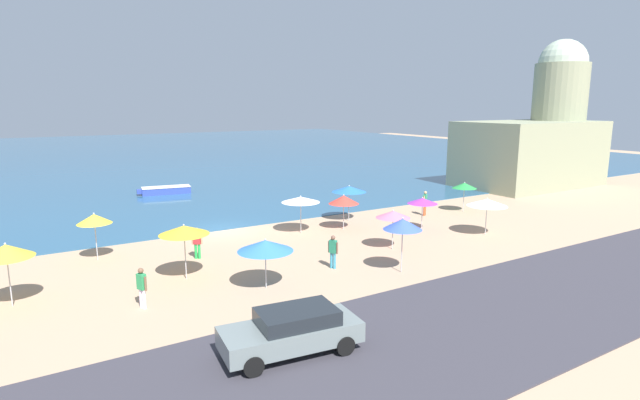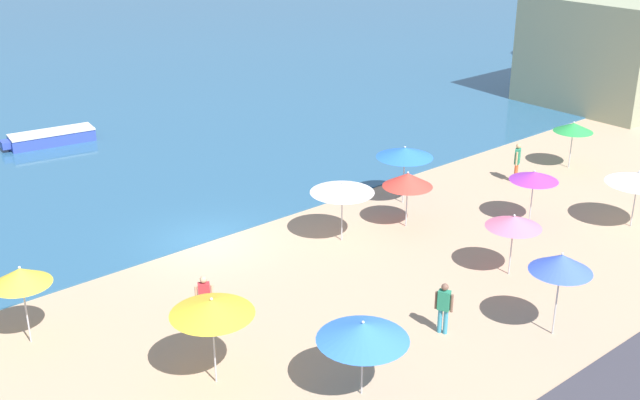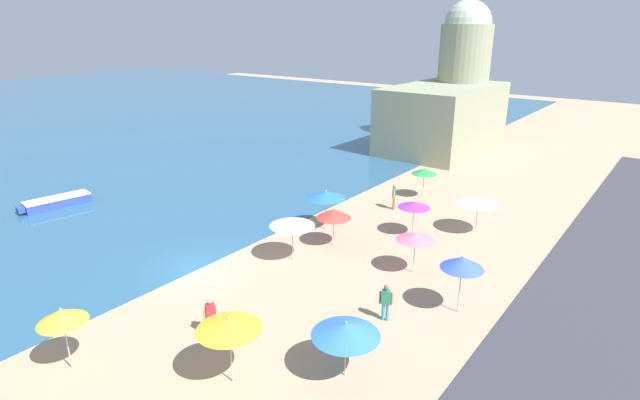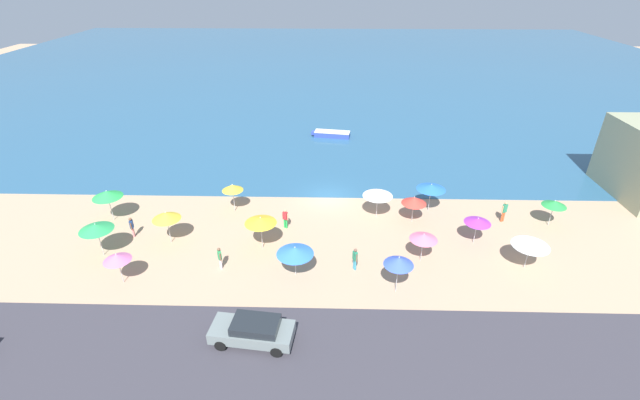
{
  "view_description": "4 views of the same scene",
  "coord_description": "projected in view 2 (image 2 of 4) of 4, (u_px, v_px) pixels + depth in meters",
  "views": [
    {
      "loc": [
        -11.07,
        -29.9,
        8.04
      ],
      "look_at": [
        7.47,
        0.18,
        1.21
      ],
      "focal_mm": 28.0,
      "sensor_mm": 36.0,
      "label": 1
    },
    {
      "loc": [
        -14.56,
        -23.71,
        13.0
      ],
      "look_at": [
        3.43,
        -2.52,
        1.61
      ],
      "focal_mm": 45.0,
      "sensor_mm": 36.0,
      "label": 2
    },
    {
      "loc": [
        -14.48,
        -19.05,
        11.96
      ],
      "look_at": [
        10.03,
        -0.38,
        1.12
      ],
      "focal_mm": 28.0,
      "sensor_mm": 36.0,
      "label": 3
    },
    {
      "loc": [
        0.14,
        -33.39,
        18.4
      ],
      "look_at": [
        -0.67,
        -2.15,
        0.96
      ],
      "focal_mm": 24.0,
      "sensor_mm": 36.0,
      "label": 4
    }
  ],
  "objects": [
    {
      "name": "beach_umbrella_9",
      "position": [
        212.0,
        307.0,
        21.17
      ],
      "size": [
        2.3,
        2.3,
        2.63
      ],
      "color": "#B2B2B7",
      "rests_on": "ground_plane"
    },
    {
      "name": "beach_umbrella_1",
      "position": [
        405.0,
        152.0,
        33.18
      ],
      "size": [
        2.38,
        2.38,
        2.52
      ],
      "color": "#B2B2B7",
      "rests_on": "ground_plane"
    },
    {
      "name": "bather_4",
      "position": [
        444.0,
        305.0,
        24.05
      ],
      "size": [
        0.35,
        0.53,
        1.68
      ],
      "color": "teal",
      "rests_on": "ground_plane"
    },
    {
      "name": "beach_umbrella_10",
      "position": [
        21.0,
        276.0,
        23.09
      ],
      "size": [
        1.74,
        1.74,
        2.53
      ],
      "color": "#B2B2B7",
      "rests_on": "ground_plane"
    },
    {
      "name": "beach_umbrella_8",
      "position": [
        561.0,
        263.0,
        23.45
      ],
      "size": [
        1.87,
        1.87,
        2.74
      ],
      "color": "#B2B2B7",
      "rests_on": "ground_plane"
    },
    {
      "name": "bather_2",
      "position": [
        204.0,
        298.0,
        24.51
      ],
      "size": [
        0.51,
        0.37,
        1.67
      ],
      "color": "green",
      "rests_on": "ground_plane"
    },
    {
      "name": "ground_plane",
      "position": [
        208.0,
        242.0,
        30.37
      ],
      "size": [
        160.0,
        160.0,
        0.0
      ],
      "primitive_type": "plane",
      "color": "tan"
    },
    {
      "name": "beach_umbrella_2",
      "position": [
        514.0,
        222.0,
        27.23
      ],
      "size": [
        1.93,
        1.93,
        2.26
      ],
      "color": "#B2B2B7",
      "rests_on": "ground_plane"
    },
    {
      "name": "beach_umbrella_14",
      "position": [
        342.0,
        188.0,
        29.75
      ],
      "size": [
        2.42,
        2.42,
        2.39
      ],
      "color": "#B2B2B7",
      "rests_on": "ground_plane"
    },
    {
      "name": "beach_umbrella_7",
      "position": [
        363.0,
        331.0,
        20.82
      ],
      "size": [
        2.47,
        2.47,
        2.26
      ],
      "color": "#B2B2B7",
      "rests_on": "ground_plane"
    },
    {
      "name": "beach_umbrella_12",
      "position": [
        573.0,
        127.0,
        37.32
      ],
      "size": [
        1.83,
        1.83,
        2.27
      ],
      "color": "#B2B2B7",
      "rests_on": "ground_plane"
    },
    {
      "name": "beach_umbrella_13",
      "position": [
        408.0,
        180.0,
        31.03
      ],
      "size": [
        1.97,
        1.97,
        2.3
      ],
      "color": "#B2B2B7",
      "rests_on": "ground_plane"
    },
    {
      "name": "beach_umbrella_6",
      "position": [
        638.0,
        178.0,
        30.99
      ],
      "size": [
        2.48,
        2.48,
        2.33
      ],
      "color": "#B2B2B7",
      "rests_on": "ground_plane"
    },
    {
      "name": "beach_umbrella_0",
      "position": [
        534.0,
        176.0,
        31.48
      ],
      "size": [
        1.93,
        1.93,
        2.18
      ],
      "color": "#B2B2B7",
      "rests_on": "ground_plane"
    },
    {
      "name": "bather_1",
      "position": [
        517.0,
        160.0,
        35.91
      ],
      "size": [
        0.51,
        0.36,
        1.82
      ],
      "color": "#D4512A",
      "rests_on": "ground_plane"
    },
    {
      "name": "skiff_nearshore",
      "position": [
        51.0,
        138.0,
        41.06
      ],
      "size": [
        4.7,
        1.98,
        0.67
      ],
      "color": "#3248A7",
      "rests_on": "sea"
    }
  ]
}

